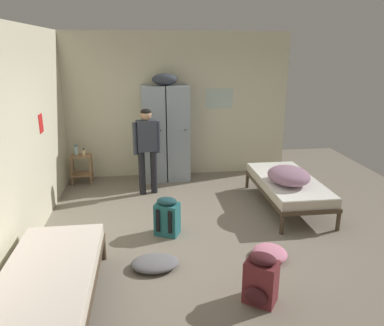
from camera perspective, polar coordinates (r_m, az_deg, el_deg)
name	(u,v)px	position (r m, az deg, el deg)	size (l,w,h in m)	color
ground_plane	(194,231)	(5.48, 0.35, -10.35)	(8.31, 8.31, 0.00)	gray
room_backdrop	(111,120)	(6.16, -12.24, 6.37)	(4.49, 5.25, 2.83)	beige
locker_bank	(166,131)	(7.31, -4.00, 4.82)	(0.90, 0.55, 2.07)	#8C99A3
shelf_unit	(82,166)	(7.49, -16.44, -0.50)	(0.38, 0.30, 0.57)	#99704C
bed_right	(288,185)	(6.33, 14.37, -3.24)	(0.90, 1.90, 0.49)	#473828
bed_left_front	(49,278)	(4.07, -20.97, -16.03)	(0.90, 1.90, 0.49)	#473828
bedding_heap	(289,175)	(6.03, 14.50, -1.85)	(0.64, 0.77, 0.26)	gray
person_traveler	(147,144)	(6.58, -6.88, 2.94)	(0.48, 0.25, 1.53)	black
water_bottle	(76,151)	(7.43, -17.23, 1.83)	(0.06, 0.06, 0.20)	#B2DBEA
lotion_bottle	(84,152)	(7.36, -16.14, 1.55)	(0.06, 0.06, 0.14)	beige
backpack_teal	(167,217)	(5.31, -3.75, -8.16)	(0.39, 0.40, 0.55)	#23666B
backpack_maroon	(261,280)	(4.07, 10.41, -17.08)	(0.41, 0.41, 0.55)	maroon
clothes_pile_pink	(270,253)	(4.93, 11.77, -13.26)	(0.42, 0.48, 0.13)	pink
clothes_pile_grey	(155,263)	(4.66, -5.69, -14.92)	(0.57, 0.42, 0.12)	slate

